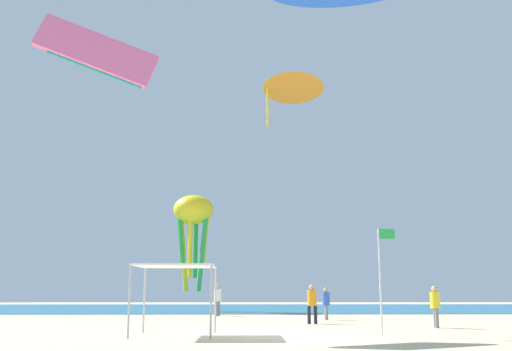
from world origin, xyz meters
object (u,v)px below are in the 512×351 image
at_px(person_central, 435,303).
at_px(kite_delta_orange, 293,84).
at_px(kite_parafoil_pink, 96,52).
at_px(banner_flag, 382,271).
at_px(person_near_tent, 312,301).
at_px(person_rightmost, 218,297).
at_px(kite_octopus_yellow, 194,215).
at_px(person_leftmost, 326,301).
at_px(canopy_tent, 176,269).

xyz_separation_m(person_central, kite_delta_orange, (-4.66, 13.62, 14.39)).
bearing_deg(kite_parafoil_pink, banner_flag, -21.74).
xyz_separation_m(person_near_tent, banner_flag, (1.64, -7.24, 1.15)).
bearing_deg(kite_delta_orange, person_rightmost, -152.77).
relative_size(kite_octopus_yellow, kite_parafoil_pink, 1.33).
bearing_deg(kite_octopus_yellow, person_near_tent, -89.06).
xyz_separation_m(person_near_tent, person_rightmost, (-4.76, 8.55, 0.06)).
relative_size(person_leftmost, person_central, 0.97).
height_order(person_leftmost, kite_delta_orange, kite_delta_orange).
xyz_separation_m(person_near_tent, kite_delta_orange, (0.14, 10.67, 14.35)).
xyz_separation_m(person_leftmost, banner_flag, (0.51, -10.88, 1.23)).
distance_m(canopy_tent, banner_flag, 7.17).
bearing_deg(person_near_tent, kite_delta_orange, 74.51).
xyz_separation_m(person_central, kite_octopus_yellow, (-11.76, 18.93, 6.02)).
bearing_deg(kite_delta_orange, kite_octopus_yellow, 147.02).
distance_m(person_leftmost, person_central, 7.53).
bearing_deg(canopy_tent, person_leftmost, 57.92).
xyz_separation_m(person_leftmost, person_central, (3.67, -6.58, 0.03)).
relative_size(canopy_tent, kite_octopus_yellow, 0.42).
relative_size(person_near_tent, banner_flag, 0.49).
relative_size(person_near_tent, kite_octopus_yellow, 0.25).
height_order(person_rightmost, kite_delta_orange, kite_delta_orange).
xyz_separation_m(canopy_tent, person_rightmost, (0.76, 15.53, -1.16)).
height_order(person_leftmost, person_rightmost, person_rightmost).
height_order(canopy_tent, kite_parafoil_pink, kite_parafoil_pink).
height_order(person_central, kite_parafoil_pink, kite_parafoil_pink).
height_order(person_central, kite_delta_orange, kite_delta_orange).
height_order(kite_delta_orange, kite_octopus_yellow, kite_delta_orange).
bearing_deg(kite_octopus_yellow, canopy_tent, -109.00).
relative_size(canopy_tent, person_leftmost, 1.80).
relative_size(person_central, kite_parafoil_pink, 0.32).
xyz_separation_m(kite_octopus_yellow, kite_parafoil_pink, (-2.55, -19.95, 4.50)).
bearing_deg(canopy_tent, person_near_tent, 51.66).
distance_m(person_leftmost, kite_delta_orange, 16.08).
bearing_deg(person_near_tent, kite_octopus_yellow, 98.81).
relative_size(person_central, kite_delta_orange, 0.38).
distance_m(person_near_tent, person_central, 5.63).
bearing_deg(person_central, kite_octopus_yellow, -143.45).
distance_m(person_near_tent, person_rightmost, 9.78).
bearing_deg(kite_parafoil_pink, kite_delta_orange, 51.22).
xyz_separation_m(kite_delta_orange, kite_octopus_yellow, (-7.10, 5.31, -8.37)).
bearing_deg(person_central, person_leftmost, -146.19).
xyz_separation_m(person_rightmost, kite_parafoil_pink, (-4.75, -12.52, 10.43)).
bearing_deg(banner_flag, person_rightmost, 112.06).
xyz_separation_m(person_rightmost, banner_flag, (6.40, -15.79, 1.10)).
distance_m(person_leftmost, banner_flag, 10.96).
relative_size(canopy_tent, banner_flag, 0.81).
distance_m(kite_delta_orange, kite_parafoil_pink, 17.96).
bearing_deg(person_rightmost, kite_parafoil_pink, 2.52).
bearing_deg(person_leftmost, kite_delta_orange, -172.75).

